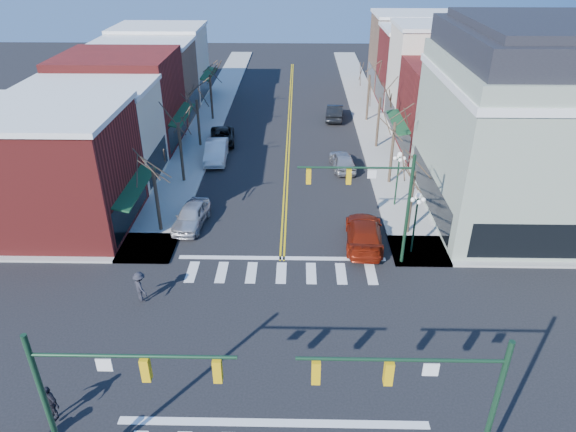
# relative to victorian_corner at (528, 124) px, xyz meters

# --- Properties ---
(ground) EXTENTS (160.00, 160.00, 0.00)m
(ground) POSITION_rel_victorian_corner_xyz_m (-16.50, -14.50, -6.66)
(ground) COLOR black
(ground) RESTS_ON ground
(sidewalk_left) EXTENTS (3.50, 70.00, 0.15)m
(sidewalk_left) POSITION_rel_victorian_corner_xyz_m (-25.25, 5.50, -6.58)
(sidewalk_left) COLOR #9E9B93
(sidewalk_left) RESTS_ON ground
(sidewalk_right) EXTENTS (3.50, 70.00, 0.15)m
(sidewalk_right) POSITION_rel_victorian_corner_xyz_m (-7.75, 5.50, -6.58)
(sidewalk_right) COLOR #9E9B93
(sidewalk_right) RESTS_ON ground
(bldg_left_brick_a) EXTENTS (10.00, 8.50, 8.00)m
(bldg_left_brick_a) POSITION_rel_victorian_corner_xyz_m (-32.00, -2.75, -2.66)
(bldg_left_brick_a) COLOR maroon
(bldg_left_brick_a) RESTS_ON ground
(bldg_left_stucco_a) EXTENTS (10.00, 7.00, 7.50)m
(bldg_left_stucco_a) POSITION_rel_victorian_corner_xyz_m (-32.00, 5.00, -2.91)
(bldg_left_stucco_a) COLOR beige
(bldg_left_stucco_a) RESTS_ON ground
(bldg_left_brick_b) EXTENTS (10.00, 9.00, 8.50)m
(bldg_left_brick_b) POSITION_rel_victorian_corner_xyz_m (-32.00, 13.00, -2.41)
(bldg_left_brick_b) COLOR maroon
(bldg_left_brick_b) RESTS_ON ground
(bldg_left_tan) EXTENTS (10.00, 7.50, 7.80)m
(bldg_left_tan) POSITION_rel_victorian_corner_xyz_m (-32.00, 21.25, -2.76)
(bldg_left_tan) COLOR #8C664D
(bldg_left_tan) RESTS_ON ground
(bldg_left_stucco_b) EXTENTS (10.00, 8.00, 8.20)m
(bldg_left_stucco_b) POSITION_rel_victorian_corner_xyz_m (-32.00, 29.00, -2.56)
(bldg_left_stucco_b) COLOR beige
(bldg_left_stucco_b) RESTS_ON ground
(bldg_right_brick_a) EXTENTS (10.00, 8.50, 8.00)m
(bldg_right_brick_a) POSITION_rel_victorian_corner_xyz_m (-1.00, 11.25, -2.66)
(bldg_right_brick_a) COLOR maroon
(bldg_right_brick_a) RESTS_ON ground
(bldg_right_stucco) EXTENTS (10.00, 7.00, 10.00)m
(bldg_right_stucco) POSITION_rel_victorian_corner_xyz_m (-1.00, 19.00, -1.66)
(bldg_right_stucco) COLOR beige
(bldg_right_stucco) RESTS_ON ground
(bldg_right_brick_b) EXTENTS (10.00, 8.00, 8.50)m
(bldg_right_brick_b) POSITION_rel_victorian_corner_xyz_m (-1.00, 26.50, -2.41)
(bldg_right_brick_b) COLOR maroon
(bldg_right_brick_b) RESTS_ON ground
(bldg_right_tan) EXTENTS (10.00, 8.00, 9.00)m
(bldg_right_tan) POSITION_rel_victorian_corner_xyz_m (-1.00, 34.50, -2.16)
(bldg_right_tan) COLOR #8C664D
(bldg_right_tan) RESTS_ON ground
(victorian_corner) EXTENTS (12.25, 14.25, 13.30)m
(victorian_corner) POSITION_rel_victorian_corner_xyz_m (0.00, 0.00, 0.00)
(victorian_corner) COLOR gray
(victorian_corner) RESTS_ON ground
(traffic_mast_near_left) EXTENTS (6.60, 0.28, 7.20)m
(traffic_mast_near_left) POSITION_rel_victorian_corner_xyz_m (-22.05, -21.90, -1.95)
(traffic_mast_near_left) COLOR #14331E
(traffic_mast_near_left) RESTS_ON ground
(traffic_mast_near_right) EXTENTS (6.60, 0.28, 7.20)m
(traffic_mast_near_right) POSITION_rel_victorian_corner_xyz_m (-10.95, -21.90, -1.95)
(traffic_mast_near_right) COLOR #14331E
(traffic_mast_near_right) RESTS_ON ground
(traffic_mast_far_right) EXTENTS (6.60, 0.28, 7.20)m
(traffic_mast_far_right) POSITION_rel_victorian_corner_xyz_m (-10.95, -7.10, -1.95)
(traffic_mast_far_right) COLOR #14331E
(traffic_mast_far_right) RESTS_ON ground
(lamppost_corner) EXTENTS (0.36, 0.36, 4.33)m
(lamppost_corner) POSITION_rel_victorian_corner_xyz_m (-8.30, -6.00, -3.70)
(lamppost_corner) COLOR #14331E
(lamppost_corner) RESTS_ON ground
(lamppost_midblock) EXTENTS (0.36, 0.36, 4.33)m
(lamppost_midblock) POSITION_rel_victorian_corner_xyz_m (-8.30, 0.50, -3.70)
(lamppost_midblock) COLOR #14331E
(lamppost_midblock) RESTS_ON ground
(tree_left_a) EXTENTS (0.24, 0.24, 4.76)m
(tree_left_a) POSITION_rel_victorian_corner_xyz_m (-24.90, -3.50, -4.28)
(tree_left_a) COLOR #382B21
(tree_left_a) RESTS_ON ground
(tree_left_b) EXTENTS (0.24, 0.24, 5.04)m
(tree_left_b) POSITION_rel_victorian_corner_xyz_m (-24.90, 4.50, -4.14)
(tree_left_b) COLOR #382B21
(tree_left_b) RESTS_ON ground
(tree_left_c) EXTENTS (0.24, 0.24, 4.55)m
(tree_left_c) POSITION_rel_victorian_corner_xyz_m (-24.90, 12.50, -4.38)
(tree_left_c) COLOR #382B21
(tree_left_c) RESTS_ON ground
(tree_left_d) EXTENTS (0.24, 0.24, 4.90)m
(tree_left_d) POSITION_rel_victorian_corner_xyz_m (-24.90, 20.50, -4.21)
(tree_left_d) COLOR #382B21
(tree_left_d) RESTS_ON ground
(tree_right_a) EXTENTS (0.24, 0.24, 4.62)m
(tree_right_a) POSITION_rel_victorian_corner_xyz_m (-8.10, -3.50, -4.35)
(tree_right_a) COLOR #382B21
(tree_right_a) RESTS_ON ground
(tree_right_b) EXTENTS (0.24, 0.24, 5.18)m
(tree_right_b) POSITION_rel_victorian_corner_xyz_m (-8.10, 4.50, -4.07)
(tree_right_b) COLOR #382B21
(tree_right_b) RESTS_ON ground
(tree_right_c) EXTENTS (0.24, 0.24, 4.83)m
(tree_right_c) POSITION_rel_victorian_corner_xyz_m (-8.10, 12.50, -4.24)
(tree_right_c) COLOR #382B21
(tree_right_c) RESTS_ON ground
(tree_right_d) EXTENTS (0.24, 0.24, 4.97)m
(tree_right_d) POSITION_rel_victorian_corner_xyz_m (-8.10, 20.50, -4.17)
(tree_right_d) COLOR #382B21
(tree_right_d) RESTS_ON ground
(car_left_near) EXTENTS (2.39, 4.77, 1.56)m
(car_left_near) POSITION_rel_victorian_corner_xyz_m (-22.90, -2.69, -5.88)
(car_left_near) COLOR silver
(car_left_near) RESTS_ON ground
(car_left_mid) EXTENTS (2.07, 5.31, 1.72)m
(car_left_mid) POSITION_rel_victorian_corner_xyz_m (-22.86, 9.11, -5.80)
(car_left_mid) COLOR silver
(car_left_mid) RESTS_ON ground
(car_left_far) EXTENTS (2.85, 5.21, 1.39)m
(car_left_far) POSITION_rel_victorian_corner_xyz_m (-22.90, 13.30, -5.96)
(car_left_far) COLOR black
(car_left_far) RESTS_ON ground
(car_right_near) EXTENTS (2.74, 5.88, 1.66)m
(car_right_near) POSITION_rel_victorian_corner_xyz_m (-11.20, -4.89, -5.83)
(car_right_near) COLOR maroon
(car_right_near) RESTS_ON ground
(car_right_mid) EXTENTS (2.31, 4.75, 1.56)m
(car_right_mid) POSITION_rel_victorian_corner_xyz_m (-11.70, 7.40, -5.88)
(car_right_mid) COLOR #AAAAAF
(car_right_mid) RESTS_ON ground
(car_right_far) EXTENTS (2.26, 5.11, 1.63)m
(car_right_far) POSITION_rel_victorian_corner_xyz_m (-11.54, 20.95, -5.84)
(car_right_far) COLOR black
(car_right_far) RESTS_ON ground
(pedestrian_dark_a) EXTENTS (1.12, 0.87, 1.77)m
(pedestrian_dark_a) POSITION_rel_victorian_corner_xyz_m (-25.67, -19.13, -5.62)
(pedestrian_dark_a) COLOR black
(pedestrian_dark_a) RESTS_ON sidewalk_left
(pedestrian_dark_b) EXTENTS (1.26, 1.31, 1.79)m
(pedestrian_dark_b) POSITION_rel_victorian_corner_xyz_m (-24.10, -11.20, -5.61)
(pedestrian_dark_b) COLOR black
(pedestrian_dark_b) RESTS_ON sidewalk_left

